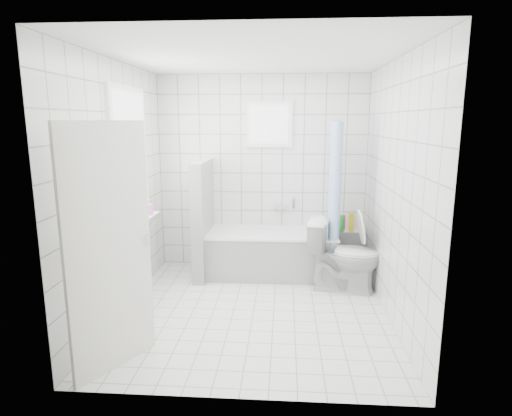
{
  "coord_description": "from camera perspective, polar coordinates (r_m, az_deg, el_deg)",
  "views": [
    {
      "loc": [
        0.32,
        -4.27,
        1.99
      ],
      "look_at": [
        -0.0,
        0.35,
        1.05
      ],
      "focal_mm": 30.0,
      "sensor_mm": 36.0,
      "label": 1
    }
  ],
  "objects": [
    {
      "name": "ground",
      "position": [
        4.72,
        -0.3,
        -13.45
      ],
      "size": [
        3.0,
        3.0,
        0.0
      ],
      "primitive_type": "plane",
      "color": "white",
      "rests_on": "ground"
    },
    {
      "name": "ceiling",
      "position": [
        4.32,
        -0.34,
        19.58
      ],
      "size": [
        3.0,
        3.0,
        0.0
      ],
      "primitive_type": "plane",
      "rotation": [
        3.14,
        0.0,
        0.0
      ],
      "color": "white",
      "rests_on": "ground"
    },
    {
      "name": "wall_back",
      "position": [
        5.82,
        0.78,
        4.67
      ],
      "size": [
        2.8,
        0.02,
        2.6
      ],
      "primitive_type": "cube",
      "color": "white",
      "rests_on": "ground"
    },
    {
      "name": "wall_front",
      "position": [
        2.87,
        -2.53,
        -2.47
      ],
      "size": [
        2.8,
        0.02,
        2.6
      ],
      "primitive_type": "cube",
      "color": "white",
      "rests_on": "ground"
    },
    {
      "name": "wall_left",
      "position": [
        4.65,
        -17.79,
        2.39
      ],
      "size": [
        0.02,
        3.0,
        2.6
      ],
      "primitive_type": "cube",
      "color": "white",
      "rests_on": "ground"
    },
    {
      "name": "wall_right",
      "position": [
        4.46,
        17.95,
        2.01
      ],
      "size": [
        0.02,
        3.0,
        2.6
      ],
      "primitive_type": "cube",
      "color": "white",
      "rests_on": "ground"
    },
    {
      "name": "window_left",
      "position": [
        4.88,
        -16.23,
        6.44
      ],
      "size": [
        0.01,
        0.9,
        1.4
      ],
      "primitive_type": "cube",
      "color": "white",
      "rests_on": "wall_left"
    },
    {
      "name": "window_back",
      "position": [
        5.73,
        1.79,
        11.08
      ],
      "size": [
        0.5,
        0.01,
        0.5
      ],
      "primitive_type": "cube",
      "color": "white",
      "rests_on": "wall_back"
    },
    {
      "name": "window_sill",
      "position": [
        4.98,
        -15.27,
        -2.05
      ],
      "size": [
        0.18,
        1.02,
        0.08
      ],
      "primitive_type": "cube",
      "color": "white",
      "rests_on": "wall_left"
    },
    {
      "name": "door",
      "position": [
        3.56,
        -18.93,
        -5.32
      ],
      "size": [
        0.43,
        0.72,
        2.0
      ],
      "primitive_type": "cube",
      "rotation": [
        0.0,
        0.0,
        -0.52
      ],
      "color": "silver",
      "rests_on": "ground"
    },
    {
      "name": "bathtub",
      "position": [
        5.66,
        2.13,
        -6.0
      ],
      "size": [
        1.66,
        0.77,
        0.58
      ],
      "color": "white",
      "rests_on": "ground"
    },
    {
      "name": "partition_wall",
      "position": [
        5.59,
        -7.08,
        -1.43
      ],
      "size": [
        0.15,
        0.85,
        1.5
      ],
      "primitive_type": "cube",
      "color": "white",
      "rests_on": "ground"
    },
    {
      "name": "tiled_ledge",
      "position": [
        5.96,
        11.72,
        -5.48
      ],
      "size": [
        0.4,
        0.24,
        0.55
      ],
      "primitive_type": "cube",
      "color": "white",
      "rests_on": "ground"
    },
    {
      "name": "toilet",
      "position": [
        5.21,
        11.67,
        -6.2
      ],
      "size": [
        0.92,
        0.63,
        0.86
      ],
      "primitive_type": "imported",
      "rotation": [
        0.0,
        0.0,
        1.38
      ],
      "color": "silver",
      "rests_on": "ground"
    },
    {
      "name": "curtain_rod",
      "position": [
        5.4,
        10.62,
        11.4
      ],
      "size": [
        0.02,
        0.8,
        0.02
      ],
      "primitive_type": "cylinder",
      "rotation": [
        1.57,
        0.0,
        0.0
      ],
      "color": "silver",
      "rests_on": "wall_back"
    },
    {
      "name": "shower_curtain",
      "position": [
        5.35,
        10.43,
        1.71
      ],
      "size": [
        0.14,
        0.48,
        1.78
      ],
      "primitive_type": null,
      "color": "#4C88E0",
      "rests_on": "curtain_rod"
    },
    {
      "name": "tub_faucet",
      "position": [
        5.84,
        3.25,
        0.21
      ],
      "size": [
        0.18,
        0.06,
        0.06
      ],
      "primitive_type": "cube",
      "color": "silver",
      "rests_on": "wall_back"
    },
    {
      "name": "sill_bottles",
      "position": [
        4.88,
        -15.53,
        -0.44
      ],
      "size": [
        0.18,
        0.76,
        0.3
      ],
      "color": "#CA4EA0",
      "rests_on": "window_sill"
    },
    {
      "name": "ledge_bottles",
      "position": [
        5.81,
        11.87,
        -1.93
      ],
      "size": [
        0.19,
        0.19,
        0.26
      ],
      "color": "green",
      "rests_on": "tiled_ledge"
    }
  ]
}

